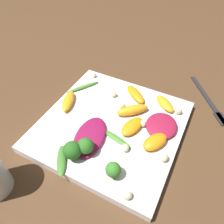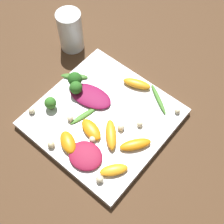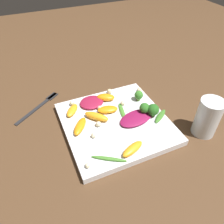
% 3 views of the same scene
% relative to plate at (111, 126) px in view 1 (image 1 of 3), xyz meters
% --- Properties ---
extents(ground_plane, '(2.40, 2.40, 0.00)m').
position_rel_plate_xyz_m(ground_plane, '(0.00, 0.00, -0.01)').
color(ground_plane, '#4C331E').
extents(plate, '(0.30, 0.30, 0.02)m').
position_rel_plate_xyz_m(plate, '(0.00, 0.00, 0.00)').
color(plate, white).
rests_on(plate, ground_plane).
extents(fork, '(0.16, 0.12, 0.01)m').
position_rel_plate_xyz_m(fork, '(0.18, -0.19, -0.01)').
color(fork, '#262628').
rests_on(fork, ground_plane).
extents(radicchio_leaf_0, '(0.08, 0.08, 0.01)m').
position_rel_plate_xyz_m(radicchio_leaf_0, '(0.04, -0.10, 0.02)').
color(radicchio_leaf_0, maroon).
rests_on(radicchio_leaf_0, plate).
extents(radicchio_leaf_1, '(0.12, 0.08, 0.01)m').
position_rel_plate_xyz_m(radicchio_leaf_1, '(-0.06, 0.02, 0.02)').
color(radicchio_leaf_1, maroon).
rests_on(radicchio_leaf_1, plate).
extents(orange_segment_0, '(0.06, 0.07, 0.02)m').
position_rel_plate_xyz_m(orange_segment_0, '(0.10, -0.01, 0.02)').
color(orange_segment_0, orange).
rests_on(orange_segment_0, plate).
extents(orange_segment_1, '(0.07, 0.05, 0.02)m').
position_rel_plate_xyz_m(orange_segment_1, '(0.01, 0.12, 0.02)').
color(orange_segment_1, orange).
rests_on(orange_segment_1, plate).
extents(orange_segment_2, '(0.06, 0.06, 0.02)m').
position_rel_plate_xyz_m(orange_segment_2, '(0.11, -0.09, 0.02)').
color(orange_segment_2, orange).
rests_on(orange_segment_2, plate).
extents(orange_segment_3, '(0.07, 0.07, 0.02)m').
position_rel_plate_xyz_m(orange_segment_3, '(0.05, -0.03, 0.02)').
color(orange_segment_3, orange).
rests_on(orange_segment_3, plate).
extents(orange_segment_4, '(0.07, 0.06, 0.02)m').
position_rel_plate_xyz_m(orange_segment_4, '(-0.01, -0.10, 0.02)').
color(orange_segment_4, orange).
rests_on(orange_segment_4, plate).
extents(orange_segment_5, '(0.07, 0.05, 0.02)m').
position_rel_plate_xyz_m(orange_segment_5, '(0.01, -0.05, 0.02)').
color(orange_segment_5, orange).
rests_on(orange_segment_5, plate).
extents(broccoli_floret_0, '(0.04, 0.04, 0.04)m').
position_rel_plate_xyz_m(broccoli_floret_0, '(-0.11, 0.02, 0.03)').
color(broccoli_floret_0, '#7A9E51').
rests_on(broccoli_floret_0, plate).
extents(broccoli_floret_1, '(0.03, 0.03, 0.04)m').
position_rel_plate_xyz_m(broccoli_floret_1, '(-0.09, 0.01, 0.03)').
color(broccoli_floret_1, '#7A9E51').
rests_on(broccoli_floret_1, plate).
extents(broccoli_floret_2, '(0.03, 0.03, 0.03)m').
position_rel_plate_xyz_m(broccoli_floret_2, '(-0.11, -0.06, 0.03)').
color(broccoli_floret_2, '#84AD5B').
rests_on(broccoli_floret_2, plate).
extents(arugula_sprig_0, '(0.08, 0.06, 0.01)m').
position_rel_plate_xyz_m(arugula_sprig_0, '(0.07, 0.12, 0.01)').
color(arugula_sprig_0, '#47842D').
rests_on(arugula_sprig_0, plate).
extents(arugula_sprig_1, '(0.07, 0.05, 0.01)m').
position_rel_plate_xyz_m(arugula_sprig_1, '(-0.13, 0.04, 0.01)').
color(arugula_sprig_1, '#3D7528').
rests_on(arugula_sprig_1, plate).
extents(arugula_sprig_2, '(0.03, 0.08, 0.01)m').
position_rel_plate_xyz_m(arugula_sprig_2, '(-0.03, -0.03, 0.01)').
color(arugula_sprig_2, '#47842D').
rests_on(arugula_sprig_2, plate).
extents(macadamia_nut_0, '(0.02, 0.02, 0.02)m').
position_rel_plate_xyz_m(macadamia_nut_0, '(0.02, -0.06, 0.02)').
color(macadamia_nut_0, beige).
rests_on(macadamia_nut_0, plate).
extents(macadamia_nut_1, '(0.01, 0.01, 0.01)m').
position_rel_plate_xyz_m(macadamia_nut_1, '(0.08, 0.04, 0.02)').
color(macadamia_nut_1, beige).
rests_on(macadamia_nut_1, plate).
extents(macadamia_nut_2, '(0.01, 0.01, 0.01)m').
position_rel_plate_xyz_m(macadamia_nut_2, '(0.13, 0.12, 0.02)').
color(macadamia_nut_2, beige).
rests_on(macadamia_nut_2, plate).
extents(macadamia_nut_3, '(0.02, 0.02, 0.02)m').
position_rel_plate_xyz_m(macadamia_nut_3, '(0.05, 0.00, 0.02)').
color(macadamia_nut_3, beige).
rests_on(macadamia_nut_3, plate).
extents(macadamia_nut_4, '(0.02, 0.02, 0.02)m').
position_rel_plate_xyz_m(macadamia_nut_4, '(-0.04, -0.13, 0.02)').
color(macadamia_nut_4, beige).
rests_on(macadamia_nut_4, plate).
extents(macadamia_nut_5, '(0.02, 0.02, 0.02)m').
position_rel_plate_xyz_m(macadamia_nut_5, '(-0.13, -0.10, 0.02)').
color(macadamia_nut_5, beige).
rests_on(macadamia_nut_5, plate).
extents(macadamia_nut_6, '(0.02, 0.02, 0.02)m').
position_rel_plate_xyz_m(macadamia_nut_6, '(0.10, -0.12, 0.02)').
color(macadamia_nut_6, beige).
rests_on(macadamia_nut_6, plate).
extents(macadamia_nut_7, '(0.02, 0.02, 0.02)m').
position_rel_plate_xyz_m(macadamia_nut_7, '(-0.05, -0.06, 0.02)').
color(macadamia_nut_7, beige).
rests_on(macadamia_nut_7, plate).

